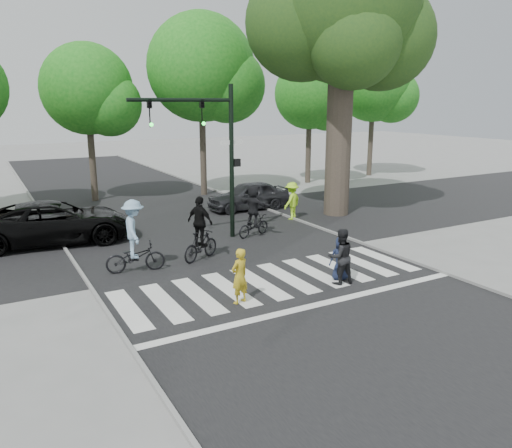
{
  "coord_description": "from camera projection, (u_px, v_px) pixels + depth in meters",
  "views": [
    {
      "loc": [
        -7.54,
        -11.32,
        5.33
      ],
      "look_at": [
        0.5,
        3.0,
        1.3
      ],
      "focal_mm": 35.0,
      "sensor_mm": 36.0,
      "label": 1
    }
  ],
  "objects": [
    {
      "name": "ground",
      "position": [
        292.0,
        291.0,
        14.45
      ],
      "size": [
        120.0,
        120.0,
        0.0
      ],
      "primitive_type": "plane",
      "color": "gray",
      "rests_on": "ground"
    },
    {
      "name": "road_stem",
      "position": [
        218.0,
        248.0,
        18.68
      ],
      "size": [
        10.0,
        70.0,
        0.01
      ],
      "primitive_type": "cube",
      "color": "black",
      "rests_on": "ground"
    },
    {
      "name": "road_cross",
      "position": [
        188.0,
        231.0,
        21.22
      ],
      "size": [
        70.0,
        10.0,
        0.01
      ],
      "primitive_type": "cube",
      "color": "black",
      "rests_on": "ground"
    },
    {
      "name": "curb_left",
      "position": [
        78.0,
        268.0,
        16.27
      ],
      "size": [
        0.1,
        70.0,
        0.1
      ],
      "primitive_type": "cube",
      "color": "gray",
      "rests_on": "ground"
    },
    {
      "name": "curb_right",
      "position": [
        327.0,
        230.0,
        21.07
      ],
      "size": [
        0.1,
        70.0,
        0.1
      ],
      "primitive_type": "cube",
      "color": "gray",
      "rests_on": "ground"
    },
    {
      "name": "crosswalk",
      "position": [
        280.0,
        284.0,
        15.0
      ],
      "size": [
        10.0,
        3.85,
        0.01
      ],
      "color": "silver",
      "rests_on": "ground"
    },
    {
      "name": "traffic_signal",
      "position": [
        211.0,
        141.0,
        18.93
      ],
      "size": [
        4.45,
        0.29,
        6.0
      ],
      "color": "black",
      "rests_on": "ground"
    },
    {
      "name": "eucalyptus",
      "position": [
        342.0,
        16.0,
        22.36
      ],
      "size": [
        8.3,
        7.2,
        13.0
      ],
      "color": "brown",
      "rests_on": "ground"
    },
    {
      "name": "bg_tree_2",
      "position": [
        93.0,
        93.0,
        26.31
      ],
      "size": [
        5.04,
        4.8,
        8.4
      ],
      "color": "brown",
      "rests_on": "ground"
    },
    {
      "name": "bg_tree_3",
      "position": [
        208.0,
        72.0,
        27.77
      ],
      "size": [
        6.3,
        6.0,
        10.2
      ],
      "color": "brown",
      "rests_on": "ground"
    },
    {
      "name": "bg_tree_4",
      "position": [
        314.0,
        97.0,
        32.58
      ],
      "size": [
        4.83,
        4.6,
        8.15
      ],
      "color": "brown",
      "rests_on": "ground"
    },
    {
      "name": "bg_tree_5",
      "position": [
        378.0,
        87.0,
        35.76
      ],
      "size": [
        5.67,
        5.4,
        9.3
      ],
      "color": "brown",
      "rests_on": "ground"
    },
    {
      "name": "pedestrian_woman",
      "position": [
        240.0,
        276.0,
        13.41
      ],
      "size": [
        0.65,
        0.53,
        1.54
      ],
      "primitive_type": "imported",
      "rotation": [
        0.0,
        0.0,
        3.46
      ],
      "color": "gold",
      "rests_on": "ground"
    },
    {
      "name": "pedestrian_child",
      "position": [
        340.0,
        258.0,
        15.23
      ],
      "size": [
        0.78,
        0.65,
        1.36
      ],
      "primitive_type": "imported",
      "rotation": [
        0.0,
        0.0,
        2.75
      ],
      "color": "#19213D",
      "rests_on": "ground"
    },
    {
      "name": "pedestrian_adult",
      "position": [
        340.0,
        257.0,
        14.85
      ],
      "size": [
        0.9,
        0.74,
        1.7
      ],
      "primitive_type": "imported",
      "rotation": [
        0.0,
        0.0,
        3.02
      ],
      "color": "black",
      "rests_on": "ground"
    },
    {
      "name": "cyclist_left",
      "position": [
        134.0,
        241.0,
        15.85
      ],
      "size": [
        1.95,
        1.32,
        2.36
      ],
      "color": "black",
      "rests_on": "ground"
    },
    {
      "name": "cyclist_mid",
      "position": [
        200.0,
        234.0,
        17.1
      ],
      "size": [
        1.74,
        1.21,
        2.23
      ],
      "color": "black",
      "rests_on": "ground"
    },
    {
      "name": "cyclist_right",
      "position": [
        254.0,
        213.0,
        20.15
      ],
      "size": [
        1.77,
        1.63,
        2.11
      ],
      "color": "black",
      "rests_on": "ground"
    },
    {
      "name": "car_suv",
      "position": [
        55.0,
        222.0,
        19.23
      ],
      "size": [
        6.15,
        3.4,
        1.63
      ],
      "primitive_type": "imported",
      "rotation": [
        0.0,
        0.0,
        1.45
      ],
      "color": "black",
      "rests_on": "ground"
    },
    {
      "name": "car_grey",
      "position": [
        248.0,
        196.0,
        25.26
      ],
      "size": [
        4.24,
        1.8,
        1.43
      ],
      "primitive_type": "imported",
      "rotation": [
        0.0,
        0.0,
        -1.6
      ],
      "color": "#2B2C30",
      "rests_on": "ground"
    },
    {
      "name": "bystander_hivis",
      "position": [
        292.0,
        201.0,
        23.1
      ],
      "size": [
        1.3,
        1.09,
        1.75
      ],
      "primitive_type": "imported",
      "rotation": [
        0.0,
        0.0,
        3.61
      ],
      "color": "#B6FF27",
      "rests_on": "ground"
    }
  ]
}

